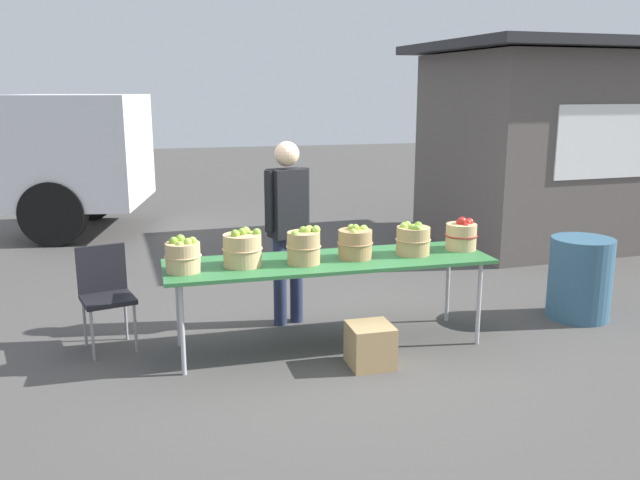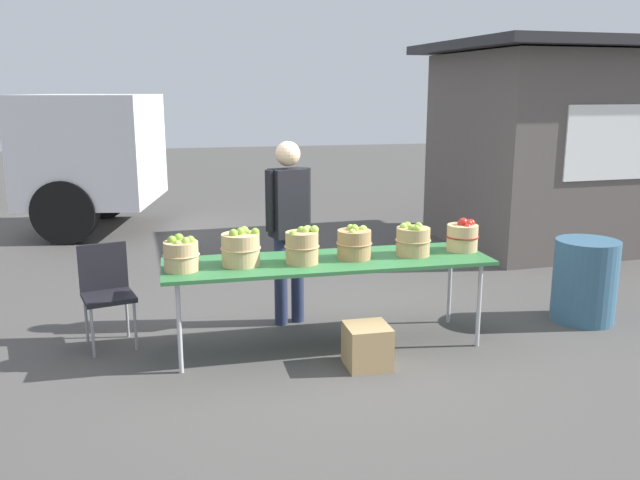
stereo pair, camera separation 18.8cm
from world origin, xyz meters
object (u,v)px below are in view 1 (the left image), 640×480
(apple_basket_green_4, at_px, (413,240))
(trash_barrel, at_px, (580,278))
(folding_chair, at_px, (105,289))
(apple_basket_green_1, at_px, (243,249))
(market_table, at_px, (329,264))
(apple_basket_red_0, at_px, (462,234))
(apple_basket_green_2, at_px, (304,246))
(apple_basket_green_0, at_px, (183,256))
(vendor_adult, at_px, (288,219))
(produce_crate, at_px, (370,345))
(apple_basket_green_3, at_px, (355,243))

(apple_basket_green_4, height_order, trash_barrel, apple_basket_green_4)
(folding_chair, bearing_deg, apple_basket_green_1, -36.53)
(market_table, bearing_deg, trash_barrel, 1.58)
(apple_basket_red_0, bearing_deg, apple_basket_green_2, -175.28)
(apple_basket_green_0, xyz_separation_m, vendor_adult, (0.97, 0.69, 0.11))
(apple_basket_green_4, height_order, produce_crate, apple_basket_green_4)
(apple_basket_green_0, bearing_deg, apple_basket_green_2, 0.26)
(market_table, xyz_separation_m, produce_crate, (0.20, -0.50, -0.55))
(market_table, bearing_deg, folding_chair, 166.52)
(apple_basket_green_4, xyz_separation_m, apple_basket_red_0, (0.48, 0.06, 0.00))
(apple_basket_green_3, distance_m, produce_crate, 0.86)
(trash_barrel, bearing_deg, folding_chair, 175.13)
(apple_basket_green_0, xyz_separation_m, apple_basket_green_3, (1.41, 0.06, 0.00))
(folding_chair, bearing_deg, apple_basket_red_0, -21.38)
(apple_basket_green_3, bearing_deg, apple_basket_green_1, -179.58)
(apple_basket_green_1, bearing_deg, vendor_adult, 51.69)
(apple_basket_green_2, xyz_separation_m, trash_barrel, (2.71, 0.13, -0.51))
(trash_barrel, bearing_deg, apple_basket_green_4, -177.49)
(apple_basket_red_0, bearing_deg, produce_crate, -151.63)
(folding_chair, distance_m, trash_barrel, 4.30)
(apple_basket_green_0, relative_size, trash_barrel, 0.37)
(apple_basket_red_0, relative_size, trash_barrel, 0.38)
(apple_basket_green_2, distance_m, vendor_adult, 0.69)
(folding_chair, bearing_deg, apple_basket_green_3, -26.47)
(apple_basket_green_3, distance_m, apple_basket_red_0, 1.00)
(apple_basket_green_2, distance_m, folding_chair, 1.70)
(vendor_adult, distance_m, produce_crate, 1.45)
(apple_basket_green_3, distance_m, apple_basket_green_4, 0.51)
(market_table, distance_m, trash_barrel, 2.50)
(apple_basket_green_3, bearing_deg, apple_basket_green_0, -177.44)
(apple_basket_green_0, height_order, apple_basket_green_4, same)
(vendor_adult, bearing_deg, apple_basket_green_2, 73.00)
(apple_basket_green_1, height_order, apple_basket_red_0, apple_basket_green_1)
(trash_barrel, bearing_deg, apple_basket_red_0, -179.43)
(apple_basket_green_1, height_order, apple_basket_green_3, apple_basket_green_1)
(produce_crate, bearing_deg, apple_basket_green_3, 87.06)
(apple_basket_green_1, xyz_separation_m, apple_basket_red_0, (1.94, 0.07, -0.01))
(market_table, distance_m, apple_basket_green_3, 0.28)
(apple_basket_green_0, bearing_deg, apple_basket_green_3, 2.56)
(produce_crate, bearing_deg, market_table, 111.57)
(vendor_adult, height_order, produce_crate, vendor_adult)
(apple_basket_green_2, height_order, apple_basket_green_3, apple_basket_green_2)
(apple_basket_green_2, xyz_separation_m, apple_basket_green_3, (0.45, 0.06, -0.02))
(apple_basket_red_0, bearing_deg, apple_basket_green_4, -172.50)
(apple_basket_green_2, xyz_separation_m, apple_basket_green_4, (0.97, 0.06, -0.02))
(apple_basket_green_4, relative_size, produce_crate, 0.91)
(apple_basket_red_0, height_order, trash_barrel, apple_basket_red_0)
(market_table, height_order, apple_basket_green_3, apple_basket_green_3)
(vendor_adult, relative_size, folding_chair, 1.96)
(market_table, bearing_deg, apple_basket_red_0, 2.61)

